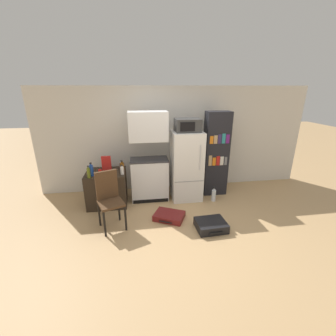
# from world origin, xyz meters

# --- Properties ---
(ground_plane) EXTENTS (24.00, 24.00, 0.00)m
(ground_plane) POSITION_xyz_m (0.00, 0.00, 0.00)
(ground_plane) COLOR tan
(wall_back) EXTENTS (6.40, 0.10, 2.42)m
(wall_back) POSITION_xyz_m (0.20, 2.00, 1.21)
(wall_back) COLOR silver
(wall_back) RESTS_ON ground_plane
(side_table) EXTENTS (0.81, 0.68, 0.73)m
(side_table) POSITION_xyz_m (-1.41, 1.26, 0.36)
(side_table) COLOR #2D2319
(side_table) RESTS_ON ground_plane
(kitchen_hutch) EXTENTS (0.81, 0.46, 1.93)m
(kitchen_hutch) POSITION_xyz_m (-0.50, 1.37, 0.88)
(kitchen_hutch) COLOR white
(kitchen_hutch) RESTS_ON ground_plane
(refrigerator) EXTENTS (0.65, 0.62, 1.52)m
(refrigerator) POSITION_xyz_m (0.31, 1.30, 0.76)
(refrigerator) COLOR white
(refrigerator) RESTS_ON ground_plane
(microwave) EXTENTS (0.51, 0.42, 0.27)m
(microwave) POSITION_xyz_m (0.31, 1.30, 1.65)
(microwave) COLOR #333333
(microwave) RESTS_ON refrigerator
(bookshelf) EXTENTS (0.53, 0.32, 1.90)m
(bookshelf) POSITION_xyz_m (1.02, 1.45, 0.95)
(bookshelf) COLOR black
(bookshelf) RESTS_ON ground_plane
(bottle_olive_oil) EXTENTS (0.06, 0.06, 0.25)m
(bottle_olive_oil) POSITION_xyz_m (-1.69, 0.97, 0.83)
(bottle_olive_oil) COLOR #566619
(bottle_olive_oil) RESTS_ON side_table
(bottle_amber_beer) EXTENTS (0.09, 0.09, 0.20)m
(bottle_amber_beer) POSITION_xyz_m (-1.07, 1.34, 0.81)
(bottle_amber_beer) COLOR brown
(bottle_amber_beer) RESTS_ON side_table
(bottle_blue_soda) EXTENTS (0.08, 0.08, 0.27)m
(bottle_blue_soda) POSITION_xyz_m (-1.66, 1.08, 0.84)
(bottle_blue_soda) COLOR #1E47A3
(bottle_blue_soda) RESTS_ON side_table
(bottle_milk_white) EXTENTS (0.07, 0.07, 0.20)m
(bottle_milk_white) POSITION_xyz_m (-1.06, 1.08, 0.81)
(bottle_milk_white) COLOR white
(bottle_milk_white) RESTS_ON side_table
(bottle_clear_short) EXTENTS (0.08, 0.08, 0.15)m
(bottle_clear_short) POSITION_xyz_m (-1.10, 1.52, 0.79)
(bottle_clear_short) COLOR silver
(bottle_clear_short) RESTS_ON side_table
(bottle_ketchup_red) EXTENTS (0.07, 0.07, 0.18)m
(bottle_ketchup_red) POSITION_xyz_m (-1.48, 1.02, 0.80)
(bottle_ketchup_red) COLOR #AD1914
(bottle_ketchup_red) RESTS_ON side_table
(cereal_box) EXTENTS (0.19, 0.07, 0.30)m
(cereal_box) POSITION_xyz_m (-1.39, 1.38, 0.88)
(cereal_box) COLOR red
(cereal_box) RESTS_ON side_table
(chair) EXTENTS (0.52, 0.52, 1.03)m
(chair) POSITION_xyz_m (-1.27, 0.40, 0.60)
(chair) COLOR black
(chair) RESTS_ON ground_plane
(suitcase_large_flat) EXTENTS (0.67, 0.60, 0.11)m
(suitcase_large_flat) POSITION_xyz_m (-0.20, 0.46, 0.06)
(suitcase_large_flat) COLOR maroon
(suitcase_large_flat) RESTS_ON ground_plane
(suitcase_small_flat) EXTENTS (0.54, 0.48, 0.15)m
(suitcase_small_flat) POSITION_xyz_m (0.49, 0.02, 0.08)
(suitcase_small_flat) COLOR black
(suitcase_small_flat) RESTS_ON ground_plane
(water_bottle_front) EXTENTS (0.09, 0.09, 0.33)m
(water_bottle_front) POSITION_xyz_m (0.89, 1.04, 0.14)
(water_bottle_front) COLOR silver
(water_bottle_front) RESTS_ON ground_plane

